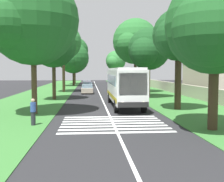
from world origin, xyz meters
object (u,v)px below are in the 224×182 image
object	(u,v)px
trailing_car_1	(87,86)
roadside_tree_right_3	(177,36)
roadside_tree_right_1	(211,28)
pedestrian	(33,112)
roadside_tree_right_4	(115,61)
roadside_tree_right_2	(134,43)
roadside_tree_left_4	(72,59)
utility_pole	(139,69)
roadside_tree_left_2	(52,47)
roadside_tree_right_0	(148,50)
roadside_tree_left_3	(31,22)
trailing_car_2	(87,84)
coach_bus	(124,85)
roadside_building	(224,71)
roadside_tree_left_1	(74,51)
trailing_car_0	(87,89)
roadside_tree_left_0	(62,43)

from	to	relation	value
trailing_car_1	roadside_tree_right_3	world-z (taller)	roadside_tree_right_3
roadside_tree_right_1	pedestrian	distance (m)	11.83
roadside_tree_right_4	roadside_tree_right_2	bearing A→B (deg)	-179.80
roadside_tree_right_4	roadside_tree_left_4	bearing A→B (deg)	136.24
roadside_tree_right_3	utility_pole	world-z (taller)	roadside_tree_right_3
roadside_tree_left_2	roadside_tree_right_0	distance (m)	12.01
roadside_tree_left_3	roadside_tree_right_4	bearing A→B (deg)	-12.36
trailing_car_2	coach_bus	bearing A→B (deg)	-173.41
roadside_tree_left_2	roadside_tree_left_3	distance (m)	11.14
trailing_car_1	roadside_tree_right_2	distance (m)	11.85
coach_bus	roadside_tree_left_3	size ratio (longest dim) A/B	1.01
roadside_tree_right_3	roadside_tree_left_4	bearing A→B (deg)	15.83
coach_bus	pedestrian	distance (m)	11.33
roadside_building	roadside_tree_left_3	bearing A→B (deg)	124.14
coach_bus	roadside_tree_right_1	distance (m)	12.17
utility_pole	roadside_building	distance (m)	12.52
trailing_car_1	roadside_tree_left_3	xyz separation A→B (m)	(-27.23, 4.20, 6.67)
roadside_tree_left_3	utility_pole	bearing A→B (deg)	-34.91
roadside_tree_left_1	utility_pole	distance (m)	35.98
roadside_tree_left_1	roadside_tree_right_3	bearing A→B (deg)	-166.84
roadside_tree_left_2	roadside_tree_left_3	bearing A→B (deg)	179.17
roadside_tree_right_0	pedestrian	size ratio (longest dim) A/B	5.26
roadside_tree_right_2	roadside_tree_right_4	bearing A→B (deg)	0.20
trailing_car_1	trailing_car_2	size ratio (longest dim) A/B	1.00
roadside_tree_right_4	trailing_car_0	bearing A→B (deg)	167.31
utility_pole	roadside_tree_right_4	bearing A→B (deg)	-0.15
roadside_tree_right_2	utility_pole	xyz separation A→B (m)	(-5.12, 0.20, -4.17)
roadside_tree_right_0	trailing_car_2	bearing A→B (deg)	18.20
trailing_car_0	roadside_tree_left_4	size ratio (longest dim) A/B	0.43
roadside_tree_left_2	roadside_tree_left_1	bearing A→B (deg)	-0.78
roadside_tree_right_0	roadside_tree_right_2	size ratio (longest dim) A/B	0.76
roadside_tree_right_2	roadside_tree_left_4	bearing A→B (deg)	28.73
roadside_tree_right_1	roadside_tree_right_4	size ratio (longest dim) A/B	1.00
roadside_tree_right_3	roadside_tree_right_0	bearing A→B (deg)	0.80
trailing_car_0	roadside_tree_right_4	world-z (taller)	roadside_tree_right_4
trailing_car_2	roadside_tree_left_4	world-z (taller)	roadside_tree_left_4
roadside_tree_right_0	roadside_tree_left_4	bearing A→B (deg)	21.34
roadside_tree_left_4	roadside_tree_left_1	bearing A→B (deg)	0.33
trailing_car_1	roadside_tree_right_4	distance (m)	27.41
trailing_car_0	trailing_car_1	world-z (taller)	same
roadside_tree_left_4	roadside_tree_right_1	world-z (taller)	roadside_tree_left_4
roadside_tree_left_2	roadside_tree_right_3	size ratio (longest dim) A/B	1.03
trailing_car_0	roadside_tree_right_3	world-z (taller)	roadside_tree_right_3
roadside_tree_right_2	roadside_tree_right_3	distance (m)	20.41
coach_bus	trailing_car_0	world-z (taller)	coach_bus
roadside_tree_left_1	roadside_tree_right_2	xyz separation A→B (m)	(-28.86, -11.04, -0.58)
coach_bus	roadside_tree_left_4	distance (m)	38.64
trailing_car_1	utility_pole	size ratio (longest dim) A/B	0.61
roadside_tree_left_4	utility_pole	world-z (taller)	roadside_tree_left_4
trailing_car_0	roadside_tree_left_0	distance (m)	8.79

